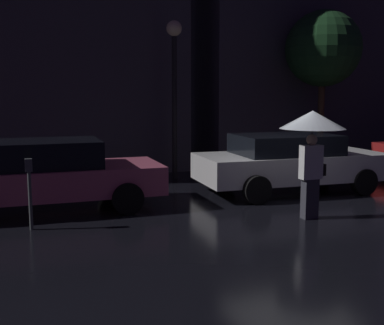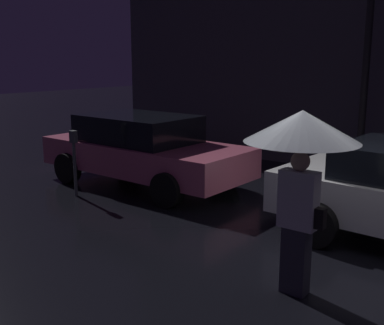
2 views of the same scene
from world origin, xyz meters
TOP-DOWN VIEW (x-y plane):
  - ground_plane at (0.00, 0.00)m, footprint 60.00×60.00m
  - building_facade_left at (-4.60, 6.50)m, footprint 8.20×3.00m
  - building_facade_right at (3.67, 6.50)m, footprint 6.53×3.00m
  - parked_car_pink at (-4.80, 1.37)m, footprint 4.39×1.98m
  - parked_car_white at (0.70, 1.34)m, footprint 4.51×2.06m
  - pedestrian_with_umbrella at (-0.25, -0.98)m, footprint 1.20×1.20m
  - parking_meter at (-5.19, -0.04)m, footprint 0.12×0.10m
  - street_lamp_near at (-1.32, 3.99)m, footprint 0.42×0.42m
  - street_tree at (3.41, 4.09)m, footprint 2.28×2.28m

SIDE VIEW (x-z plane):
  - ground_plane at x=0.00m, z-range 0.00..0.00m
  - parked_car_white at x=0.70m, z-range 0.04..1.41m
  - parked_car_pink at x=-4.80m, z-range 0.03..1.44m
  - parking_meter at x=-5.19m, z-range 0.15..1.38m
  - pedestrian_with_umbrella at x=-0.25m, z-range 0.66..2.68m
  - street_lamp_near at x=-1.32m, z-range 0.83..5.08m
  - street_tree at x=3.41m, z-range 1.24..6.04m
  - building_facade_right at x=3.67m, z-range 0.00..9.11m
  - building_facade_left at x=-4.60m, z-range 0.00..9.24m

